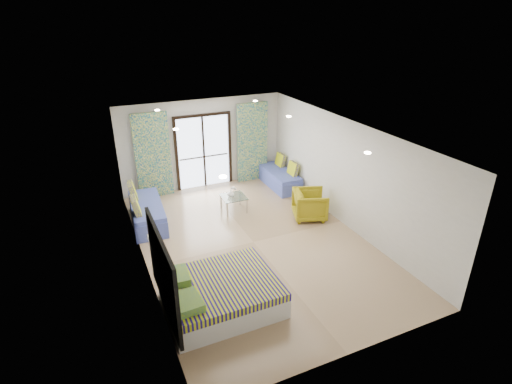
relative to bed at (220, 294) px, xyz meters
name	(u,v)px	position (x,y,z in m)	size (l,w,h in m)	color
floor	(253,242)	(1.48, 1.83, -0.29)	(5.00, 7.50, 0.01)	#947758
ceiling	(253,132)	(1.48, 1.83, 2.41)	(5.00, 7.50, 0.01)	silver
wall_back	(203,144)	(1.48, 5.58, 1.06)	(5.00, 0.01, 2.70)	silver
wall_front	(357,287)	(1.48, -1.92, 1.06)	(5.00, 0.01, 2.70)	silver
wall_left	(140,212)	(-1.02, 1.83, 1.06)	(0.01, 7.50, 2.70)	silver
wall_right	(345,173)	(3.98, 1.83, 1.06)	(0.01, 7.50, 2.70)	silver
balcony_door	(203,147)	(1.48, 5.55, 0.97)	(1.76, 0.08, 2.28)	black
balcony_rail	(204,157)	(1.48, 5.56, 0.66)	(1.52, 0.03, 0.04)	#595451
curtain_left	(153,156)	(-0.07, 5.40, 0.96)	(1.00, 0.10, 2.50)	white
curtain_right	(252,142)	(3.03, 5.40, 0.96)	(1.00, 0.10, 2.50)	white
downlight_a	(223,177)	(0.08, -0.17, 2.38)	(0.12, 0.12, 0.02)	#FFE0B2
downlight_b	(368,153)	(2.88, -0.17, 2.38)	(0.12, 0.12, 0.02)	#FFE0B2
downlight_c	(176,129)	(0.08, 2.83, 2.38)	(0.12, 0.12, 0.02)	#FFE0B2
downlight_d	(289,116)	(2.88, 2.83, 2.38)	(0.12, 0.12, 0.02)	#FFE0B2
downlight_e	(157,110)	(0.08, 4.83, 2.38)	(0.12, 0.12, 0.02)	#FFE0B2
downlight_f	(255,101)	(2.88, 4.83, 2.38)	(0.12, 0.12, 0.02)	#FFE0B2
headboard	(163,273)	(-0.98, 0.00, 0.76)	(0.06, 2.10, 1.50)	black
switch_plate	(148,238)	(-0.99, 1.25, 0.76)	(0.02, 0.10, 0.10)	silver
bed	(220,294)	(0.00, 0.00, 0.00)	(2.03, 1.65, 0.70)	silver
daybed_left	(147,212)	(-0.64, 3.83, 0.01)	(0.91, 2.03, 0.98)	#4958B0
daybed_right	(280,177)	(3.59, 4.57, -0.02)	(0.72, 1.81, 0.89)	#4958B0
coffee_table	(234,198)	(1.66, 3.56, 0.08)	(0.67, 0.67, 0.74)	silver
vase	(231,194)	(1.59, 3.58, 0.22)	(0.18, 0.19, 0.18)	white
armchair	(310,203)	(3.34, 2.35, 0.13)	(0.82, 0.77, 0.84)	#978A13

